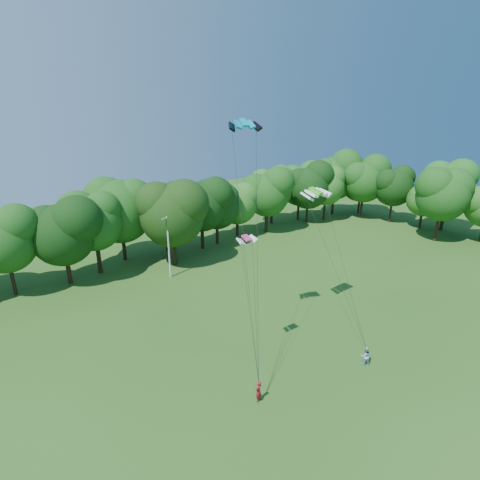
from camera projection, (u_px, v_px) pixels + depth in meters
ground at (369, 414)px, 26.29m from camera, size 160.00×160.00×0.00m
utility_pole at (169, 247)px, 46.30m from camera, size 1.56×0.56×8.04m
kite_flyer_left at (258, 391)px, 27.17m from camera, size 0.73×0.60×1.71m
kite_flyer_right at (365, 356)px, 31.10m from camera, size 1.05×1.00×1.70m
kite_teal at (244, 123)px, 27.73m from camera, size 2.61×1.75×0.61m
kite_green at (316, 191)px, 34.38m from camera, size 3.05×1.47×0.56m
kite_pink at (247, 238)px, 27.77m from camera, size 1.60×0.80×0.36m
tree_back_center at (172, 205)px, 48.66m from camera, size 9.27×9.27×13.49m
tree_back_east at (300, 182)px, 70.19m from camera, size 7.97×7.97×11.59m
tree_flank_east at (449, 185)px, 63.39m from camera, size 8.81×8.81×12.81m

